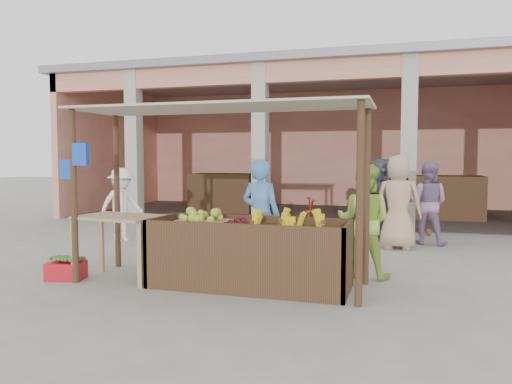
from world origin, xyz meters
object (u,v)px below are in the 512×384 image
(fruit_stall, at_px, (250,257))
(vendor_green, at_px, (364,218))
(motorcycle, at_px, (280,227))
(side_table, at_px, (119,226))
(vendor_blue, at_px, (261,213))
(red_crate, at_px, (66,271))

(fruit_stall, height_order, vendor_green, vendor_green)
(vendor_green, bearing_deg, motorcycle, -26.29)
(side_table, distance_m, vendor_blue, 2.01)
(vendor_green, distance_m, motorcycle, 1.79)
(vendor_blue, height_order, vendor_green, vendor_blue)
(vendor_blue, xyz_separation_m, vendor_green, (1.45, 0.27, -0.05))
(fruit_stall, distance_m, motorcycle, 1.99)
(side_table, xyz_separation_m, motorcycle, (1.79, 2.11, -0.22))
(fruit_stall, relative_size, vendor_green, 1.53)
(side_table, distance_m, red_crate, 0.99)
(motorcycle, bearing_deg, vendor_blue, 160.42)
(vendor_blue, relative_size, vendor_green, 1.05)
(red_crate, xyz_separation_m, vendor_blue, (2.53, 1.08, 0.77))
(side_table, height_order, motorcycle, motorcycle)
(fruit_stall, bearing_deg, motorcycle, 92.23)
(fruit_stall, relative_size, red_crate, 5.37)
(fruit_stall, relative_size, motorcycle, 1.27)
(fruit_stall, xyz_separation_m, motorcycle, (-0.08, 1.99, 0.13))
(fruit_stall, height_order, side_table, side_table)
(side_table, relative_size, vendor_blue, 0.66)
(vendor_green, height_order, motorcycle, vendor_green)
(red_crate, bearing_deg, vendor_blue, 11.58)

